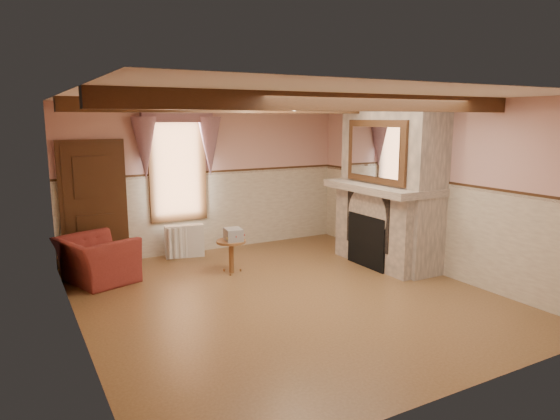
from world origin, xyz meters
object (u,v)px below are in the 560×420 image
radiator (184,241)px  mantel_clock (358,174)px  armchair (97,260)px  oil_lamp (364,173)px  side_table (231,257)px  bowl (385,182)px

radiator → mantel_clock: bearing=-15.3°
armchair → radiator: 1.79m
mantel_clock → oil_lamp: bearing=-90.0°
side_table → bowl: 2.88m
bowl → mantel_clock: (0.00, 0.73, 0.06)m
side_table → bowl: bearing=-19.1°
side_table → bowl: bowl is taller
armchair → bowl: bearing=-126.3°
bowl → oil_lamp: oil_lamp is taller
oil_lamp → radiator: bearing=150.8°
mantel_clock → bowl: bearing=-90.0°
armchair → oil_lamp: (4.49, -0.89, 1.20)m
side_table → oil_lamp: (2.48, -0.30, 1.29)m
armchair → side_table: (2.02, -0.59, -0.08)m
side_table → mantel_clock: mantel_clock is taller
side_table → oil_lamp: 2.81m
armchair → mantel_clock: 4.70m
armchair → mantel_clock: bearing=-117.6°
mantel_clock → oil_lamp: oil_lamp is taller
radiator → oil_lamp: size_ratio=2.50×
radiator → armchair: bearing=-145.6°
side_table → oil_lamp: size_ratio=1.96×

